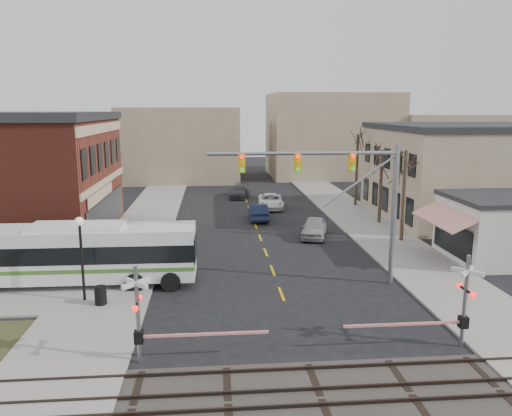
{
  "coord_description": "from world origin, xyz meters",
  "views": [
    {
      "loc": [
        -3.6,
        -23.32,
        9.85
      ],
      "look_at": [
        -0.82,
        8.38,
        3.5
      ],
      "focal_mm": 35.0,
      "sensor_mm": 36.0,
      "label": 1
    }
  ],
  "objects": [
    {
      "name": "car_d",
      "position": [
        -0.55,
        32.31,
        0.69
      ],
      "size": [
        2.97,
        5.08,
        1.38
      ],
      "primitive_type": "imported",
      "rotation": [
        0.0,
        0.0,
        -0.23
      ],
      "color": "#404045",
      "rests_on": "ground"
    },
    {
      "name": "ballast_strip",
      "position": [
        0.0,
        -8.0,
        0.03
      ],
      "size": [
        160.0,
        5.0,
        0.06
      ],
      "primitive_type": "cube",
      "color": "#332D28",
      "rests_on": "ground"
    },
    {
      "name": "tree_east_a",
      "position": [
        10.5,
        12.0,
        3.5
      ],
      "size": [
        0.28,
        0.28,
        6.75
      ],
      "color": "#382B21",
      "rests_on": "sidewalk_east"
    },
    {
      "name": "transit_bus",
      "position": [
        -11.16,
        4.41,
        1.88
      ],
      "size": [
        13.02,
        3.0,
        3.35
      ],
      "color": "silver",
      "rests_on": "ground"
    },
    {
      "name": "ground",
      "position": [
        0.0,
        0.0,
        0.0
      ],
      "size": [
        160.0,
        160.0,
        0.0
      ],
      "primitive_type": "plane",
      "color": "black",
      "rests_on": "ground"
    },
    {
      "name": "traffic_signal_mast",
      "position": [
        3.6,
        3.14,
        5.77
      ],
      "size": [
        10.49,
        0.3,
        8.0
      ],
      "color": "gray",
      "rests_on": "ground"
    },
    {
      "name": "car_c",
      "position": [
        2.18,
        25.62,
        0.72
      ],
      "size": [
        2.73,
        5.32,
        1.44
      ],
      "primitive_type": "imported",
      "rotation": [
        0.0,
        0.0,
        -0.07
      ],
      "color": "white",
      "rests_on": "ground"
    },
    {
      "name": "tree_east_c",
      "position": [
        11.0,
        26.0,
        3.72
      ],
      "size": [
        0.28,
        0.28,
        7.2
      ],
      "color": "#382B21",
      "rests_on": "sidewalk_east"
    },
    {
      "name": "street_lamp",
      "position": [
        -10.32,
        1.76,
        3.26
      ],
      "size": [
        0.44,
        0.44,
        4.4
      ],
      "color": "black",
      "rests_on": "sidewalk_west"
    },
    {
      "name": "awning_shop",
      "position": [
        15.97,
        7.0,
        2.16
      ],
      "size": [
        9.74,
        6.2,
        4.3
      ],
      "color": "beige",
      "rests_on": "ground"
    },
    {
      "name": "car_a",
      "position": [
        4.21,
        13.91,
        0.76
      ],
      "size": [
        2.97,
        4.77,
        1.51
      ],
      "primitive_type": "imported",
      "rotation": [
        0.0,
        0.0,
        -0.29
      ],
      "color": "#98999C",
      "rests_on": "ground"
    },
    {
      "name": "rail_tracks",
      "position": [
        0.0,
        -8.0,
        0.12
      ],
      "size": [
        160.0,
        3.91,
        0.14
      ],
      "color": "#2D231E",
      "rests_on": "ground"
    },
    {
      "name": "pedestrian_far",
      "position": [
        -11.4,
        8.14,
        0.88
      ],
      "size": [
        0.87,
        0.93,
        1.53
      ],
      "primitive_type": "imported",
      "rotation": [
        0.0,
        0.0,
        1.05
      ],
      "color": "#2C2F4D",
      "rests_on": "sidewalk_west"
    },
    {
      "name": "car_b",
      "position": [
        0.44,
        20.42,
        0.73
      ],
      "size": [
        1.59,
        4.45,
        1.46
      ],
      "primitive_type": "imported",
      "rotation": [
        0.0,
        0.0,
        3.13
      ],
      "color": "#19213F",
      "rests_on": "ground"
    },
    {
      "name": "sidewalk_west",
      "position": [
        -9.5,
        20.0,
        0.06
      ],
      "size": [
        5.0,
        60.0,
        0.12
      ],
      "primitive_type": "cube",
      "color": "gray",
      "rests_on": "ground"
    },
    {
      "name": "rr_crossing_east",
      "position": [
        6.31,
        -4.66,
        1.97
      ],
      "size": [
        5.6,
        1.36,
        4.0
      ],
      "color": "gray",
      "rests_on": "ground"
    },
    {
      "name": "tree_east_b",
      "position": [
        10.8,
        18.0,
        3.27
      ],
      "size": [
        0.28,
        0.28,
        6.3
      ],
      "color": "#382B21",
      "rests_on": "sidewalk_east"
    },
    {
      "name": "trash_bin",
      "position": [
        -9.35,
        1.11,
        0.59
      ],
      "size": [
        0.6,
        0.6,
        0.95
      ],
      "primitive_type": "cylinder",
      "color": "black",
      "rests_on": "sidewalk_west"
    },
    {
      "name": "tan_building",
      "position": [
        22.0,
        20.0,
        4.26
      ],
      "size": [
        20.3,
        15.3,
        8.5
      ],
      "color": "gray",
      "rests_on": "ground"
    },
    {
      "name": "rr_crossing_west",
      "position": [
        -6.16,
        -4.88,
        1.97
      ],
      "size": [
        5.6,
        1.36,
        4.0
      ],
      "color": "gray",
      "rests_on": "ground"
    },
    {
      "name": "sidewalk_east",
      "position": [
        9.5,
        20.0,
        0.06
      ],
      "size": [
        5.0,
        60.0,
        0.12
      ],
      "primitive_type": "cube",
      "color": "gray",
      "rests_on": "ground"
    },
    {
      "name": "pedestrian_near",
      "position": [
        -9.54,
        4.58,
        1.02
      ],
      "size": [
        0.56,
        0.74,
        1.81
      ],
      "primitive_type": "imported",
      "rotation": [
        0.0,
        0.0,
        1.79
      ],
      "color": "#564C44",
      "rests_on": "sidewalk_west"
    }
  ]
}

